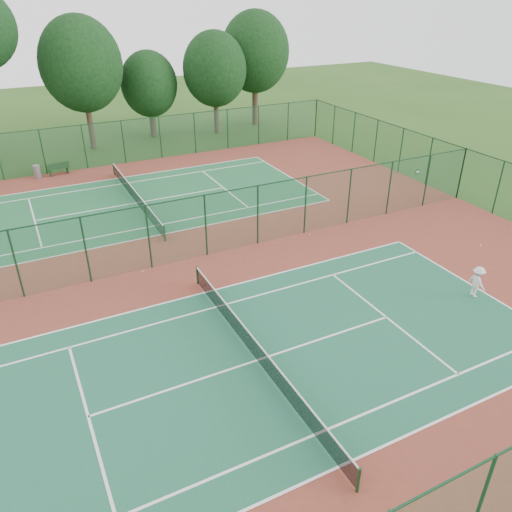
{
  "coord_description": "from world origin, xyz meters",
  "views": [
    {
      "loc": [
        -6.84,
        -22.5,
        12.82
      ],
      "look_at": [
        2.51,
        -3.96,
        1.6
      ],
      "focal_mm": 35.0,
      "sensor_mm": 36.0,
      "label": 1
    }
  ],
  "objects": [
    {
      "name": "ground",
      "position": [
        0.0,
        0.0,
        0.0
      ],
      "size": [
        120.0,
        120.0,
        0.0
      ],
      "primitive_type": "plane",
      "color": "#2A5019",
      "rests_on": "ground"
    },
    {
      "name": "red_pad",
      "position": [
        0.0,
        0.0,
        0.01
      ],
      "size": [
        40.0,
        36.0,
        0.01
      ],
      "primitive_type": "cube",
      "color": "brown",
      "rests_on": "ground"
    },
    {
      "name": "court_near",
      "position": [
        0.0,
        -9.0,
        0.01
      ],
      "size": [
        23.77,
        10.97,
        0.01
      ],
      "primitive_type": "cube",
      "color": "#1D5C41",
      "rests_on": "red_pad"
    },
    {
      "name": "court_far",
      "position": [
        0.0,
        9.0,
        0.01
      ],
      "size": [
        23.77,
        10.97,
        0.01
      ],
      "primitive_type": "cube",
      "color": "#1F6238",
      "rests_on": "red_pad"
    },
    {
      "name": "fence_north",
      "position": [
        0.0,
        18.0,
        1.76
      ],
      "size": [
        40.0,
        0.09,
        3.5
      ],
      "color": "#16432D",
      "rests_on": "ground"
    },
    {
      "name": "fence_east",
      "position": [
        20.0,
        0.0,
        1.76
      ],
      "size": [
        0.09,
        36.0,
        3.5
      ],
      "rotation": [
        0.0,
        0.0,
        1.57
      ],
      "color": "#194B2C",
      "rests_on": "ground"
    },
    {
      "name": "fence_divider",
      "position": [
        0.0,
        0.0,
        1.76
      ],
      "size": [
        40.0,
        0.09,
        3.5
      ],
      "color": "#184A2A",
      "rests_on": "ground"
    },
    {
      "name": "tennis_net_near",
      "position": [
        0.0,
        -9.0,
        0.54
      ],
      "size": [
        0.1,
        12.9,
        0.97
      ],
      "color": "#163D1C",
      "rests_on": "ground"
    },
    {
      "name": "tennis_net_far",
      "position": [
        0.0,
        9.0,
        0.54
      ],
      "size": [
        0.1,
        12.9,
        0.97
      ],
      "color": "#153B20",
      "rests_on": "ground"
    },
    {
      "name": "player_near",
      "position": [
        11.2,
        -9.49,
        0.79
      ],
      "size": [
        0.66,
        1.04,
        1.54
      ],
      "primitive_type": "imported",
      "rotation": [
        0.0,
        0.0,
        1.48
      ],
      "color": "silver",
      "rests_on": "court_near"
    },
    {
      "name": "trash_bin",
      "position": [
        -5.34,
        17.33,
        0.5
      ],
      "size": [
        0.54,
        0.54,
        0.98
      ],
      "primitive_type": "cylinder",
      "rotation": [
        0.0,
        0.0,
        -0.0
      ],
      "color": "slate",
      "rests_on": "red_pad"
    },
    {
      "name": "bench",
      "position": [
        -3.77,
        17.36,
        0.52
      ],
      "size": [
        1.65,
        0.66,
        0.99
      ],
      "rotation": [
        0.0,
        0.0,
        0.13
      ],
      "color": "#113217",
      "rests_on": "red_pad"
    },
    {
      "name": "stray_ball_a",
      "position": [
        5.42,
        -0.42,
        0.05
      ],
      "size": [
        0.07,
        0.07,
        0.07
      ],
      "primitive_type": "sphere",
      "color": "#C7E435",
      "rests_on": "red_pad"
    },
    {
      "name": "stray_ball_b",
      "position": [
        7.81,
        -0.46,
        0.05
      ],
      "size": [
        0.07,
        0.07,
        0.07
      ],
      "primitive_type": "sphere",
      "color": "#CBEA36",
      "rests_on": "red_pad"
    },
    {
      "name": "stray_ball_c",
      "position": [
        -2.12,
        -0.29,
        0.05
      ],
      "size": [
        0.08,
        0.08,
        0.08
      ],
      "primitive_type": "sphere",
      "color": "#C4E134",
      "rests_on": "red_pad"
    },
    {
      "name": "evergreen_row",
      "position": [
        0.5,
        24.25,
        0.0
      ],
      "size": [
        39.0,
        5.0,
        12.0
      ],
      "primitive_type": null,
      "color": "black",
      "rests_on": "ground"
    }
  ]
}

